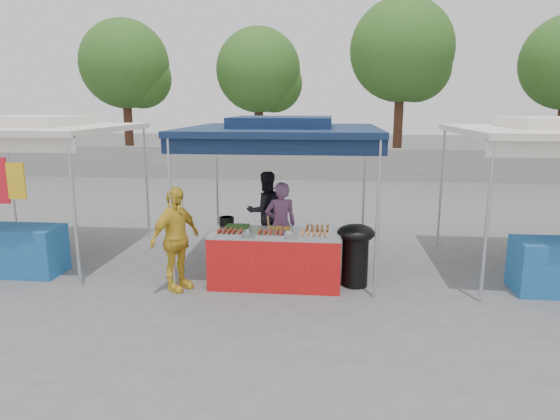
# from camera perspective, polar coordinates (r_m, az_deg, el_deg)

# --- Properties ---
(ground_plane) EXTENTS (80.00, 80.00, 0.00)m
(ground_plane) POSITION_cam_1_polar(r_m,az_deg,el_deg) (8.02, -0.44, -8.26)
(ground_plane) COLOR #5C5C5E
(back_wall) EXTENTS (40.00, 0.25, 1.20)m
(back_wall) POSITION_cam_1_polar(r_m,az_deg,el_deg) (18.62, 3.25, 5.28)
(back_wall) COLOR gray
(back_wall) RESTS_ON ground_plane
(main_canopy) EXTENTS (3.20, 3.20, 2.57)m
(main_canopy) POSITION_cam_1_polar(r_m,az_deg,el_deg) (8.49, 0.26, 9.26)
(main_canopy) COLOR silver
(main_canopy) RESTS_ON ground_plane
(neighbor_stall_left) EXTENTS (3.20, 3.20, 2.57)m
(neighbor_stall_left) POSITION_cam_1_polar(r_m,az_deg,el_deg) (9.72, -27.49, 3.70)
(neighbor_stall_left) COLOR silver
(neighbor_stall_left) RESTS_ON ground_plane
(tree_0) EXTENTS (3.64, 3.60, 6.19)m
(tree_0) POSITION_cam_1_polar(r_m,az_deg,el_deg) (22.19, -16.90, 15.27)
(tree_0) COLOR #422519
(tree_0) RESTS_ON ground_plane
(tree_1) EXTENTS (3.45, 3.38, 5.80)m
(tree_1) POSITION_cam_1_polar(r_m,az_deg,el_deg) (20.81, -2.06, 15.28)
(tree_1) COLOR #422519
(tree_1) RESTS_ON ground_plane
(tree_2) EXTENTS (3.94, 3.94, 6.77)m
(tree_2) POSITION_cam_1_polar(r_m,az_deg,el_deg) (20.61, 14.11, 16.84)
(tree_2) COLOR #422519
(tree_2) RESTS_ON ground_plane
(vendor_table) EXTENTS (2.00, 0.80, 0.85)m
(vendor_table) POSITION_cam_1_polar(r_m,az_deg,el_deg) (7.78, -0.52, -5.58)
(vendor_table) COLOR red
(vendor_table) RESTS_ON ground_plane
(food_tray_fl) EXTENTS (0.42, 0.30, 0.07)m
(food_tray_fl) POSITION_cam_1_polar(r_m,az_deg,el_deg) (7.53, -5.80, -2.61)
(food_tray_fl) COLOR silver
(food_tray_fl) RESTS_ON vendor_table
(food_tray_fm) EXTENTS (0.42, 0.30, 0.07)m
(food_tray_fm) POSITION_cam_1_polar(r_m,az_deg,el_deg) (7.43, -1.05, -2.74)
(food_tray_fm) COLOR silver
(food_tray_fm) RESTS_ON vendor_table
(food_tray_fr) EXTENTS (0.42, 0.30, 0.07)m
(food_tray_fr) POSITION_cam_1_polar(r_m,az_deg,el_deg) (7.39, 3.91, -2.87)
(food_tray_fr) COLOR silver
(food_tray_fr) RESTS_ON vendor_table
(food_tray_bl) EXTENTS (0.42, 0.30, 0.07)m
(food_tray_bl) POSITION_cam_1_polar(r_m,az_deg,el_deg) (7.83, -4.90, -2.02)
(food_tray_bl) COLOR silver
(food_tray_bl) RESTS_ON vendor_table
(food_tray_bm) EXTENTS (0.42, 0.30, 0.07)m
(food_tray_bm) POSITION_cam_1_polar(r_m,az_deg,el_deg) (7.70, -0.13, -2.21)
(food_tray_bm) COLOR silver
(food_tray_bm) RESTS_ON vendor_table
(food_tray_br) EXTENTS (0.42, 0.30, 0.07)m
(food_tray_br) POSITION_cam_1_polar(r_m,az_deg,el_deg) (7.70, 4.29, -2.25)
(food_tray_br) COLOR silver
(food_tray_br) RESTS_ON vendor_table
(cooking_pot) EXTENTS (0.24, 0.24, 0.14)m
(cooking_pot) POSITION_cam_1_polar(r_m,az_deg,el_deg) (8.12, -6.12, -1.28)
(cooking_pot) COLOR black
(cooking_pot) RESTS_ON vendor_table
(skewer_cup) EXTENTS (0.07, 0.07, 0.09)m
(skewer_cup) POSITION_cam_1_polar(r_m,az_deg,el_deg) (7.56, -1.37, -2.40)
(skewer_cup) COLOR silver
(skewer_cup) RESTS_ON vendor_table
(wok_burner) EXTENTS (0.58, 0.58, 0.98)m
(wok_burner) POSITION_cam_1_polar(r_m,az_deg,el_deg) (7.80, 8.61, -4.48)
(wok_burner) COLOR black
(wok_burner) RESTS_ON ground_plane
(crate_left) EXTENTS (0.54, 0.37, 0.32)m
(crate_left) POSITION_cam_1_polar(r_m,az_deg,el_deg) (8.62, -2.26, -5.67)
(crate_left) COLOR #143DA6
(crate_left) RESTS_ON ground_plane
(crate_right) EXTENTS (0.54, 0.38, 0.32)m
(crate_right) POSITION_cam_1_polar(r_m,az_deg,el_deg) (8.34, 2.58, -6.27)
(crate_right) COLOR #143DA6
(crate_right) RESTS_ON ground_plane
(crate_stacked) EXTENTS (0.52, 0.36, 0.31)m
(crate_stacked) POSITION_cam_1_polar(r_m,az_deg,el_deg) (8.25, 2.60, -4.18)
(crate_stacked) COLOR #143DA6
(crate_stacked) RESTS_ON crate_right
(vendor_woman) EXTENTS (0.62, 0.49, 1.49)m
(vendor_woman) POSITION_cam_1_polar(r_m,az_deg,el_deg) (8.60, 0.08, -1.67)
(vendor_woman) COLOR #8D5983
(vendor_woman) RESTS_ON ground_plane
(helper_man) EXTENTS (0.92, 0.85, 1.54)m
(helper_man) POSITION_cam_1_polar(r_m,az_deg,el_deg) (9.56, -1.64, -0.13)
(helper_man) COLOR black
(helper_man) RESTS_ON ground_plane
(customer_person) EXTENTS (0.79, 1.01, 1.59)m
(customer_person) POSITION_cam_1_polar(r_m,az_deg,el_deg) (7.65, -11.86, -3.25)
(customer_person) COLOR yellow
(customer_person) RESTS_ON ground_plane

